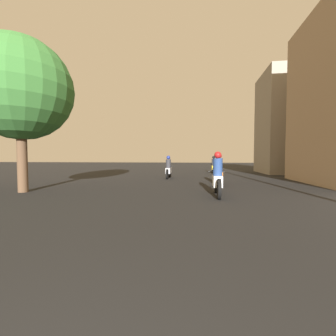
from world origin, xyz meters
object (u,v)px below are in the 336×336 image
object	(u,v)px
motorcycle_orange	(219,172)
street_tree	(20,89)
motorcycle_yellow	(214,166)
motorcycle_silver	(168,169)
building_right_far	(293,123)
motorcycle_white	(217,178)

from	to	relation	value
motorcycle_orange	street_tree	xyz separation A→B (m)	(-7.74, -3.33, 3.31)
motorcycle_yellow	motorcycle_orange	bearing A→B (deg)	-93.21
motorcycle_orange	motorcycle_silver	size ratio (longest dim) A/B	1.02
motorcycle_orange	motorcycle_silver	xyz separation A→B (m)	(-2.90, 3.14, -0.03)
building_right_far	motorcycle_white	bearing A→B (deg)	-120.07
motorcycle_silver	motorcycle_orange	bearing A→B (deg)	-46.86
motorcycle_white	motorcycle_orange	world-z (taller)	motorcycle_orange
motorcycle_orange	street_tree	distance (m)	9.06
motorcycle_orange	building_right_far	world-z (taller)	building_right_far
motorcycle_white	motorcycle_yellow	bearing A→B (deg)	90.50
building_right_far	motorcycle_orange	bearing A→B (deg)	-126.58
motorcycle_silver	motorcycle_yellow	distance (m)	6.06
building_right_far	motorcycle_silver	bearing A→B (deg)	-147.75
motorcycle_yellow	street_tree	world-z (taller)	street_tree
motorcycle_white	building_right_far	distance (m)	14.99
motorcycle_white	street_tree	xyz separation A→B (m)	(-7.40, -0.11, 3.31)
motorcycle_white	motorcycle_orange	bearing A→B (deg)	87.56
motorcycle_orange	building_right_far	bearing A→B (deg)	51.71
motorcycle_white	motorcycle_orange	size ratio (longest dim) A/B	1.03
street_tree	motorcycle_yellow	bearing A→B (deg)	55.36
motorcycle_yellow	street_tree	distance (m)	14.52
motorcycle_silver	street_tree	bearing A→B (deg)	-126.35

